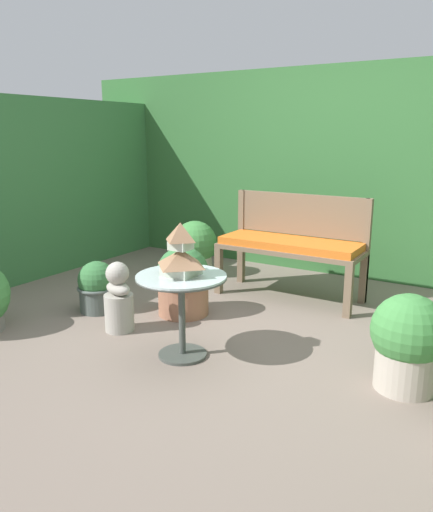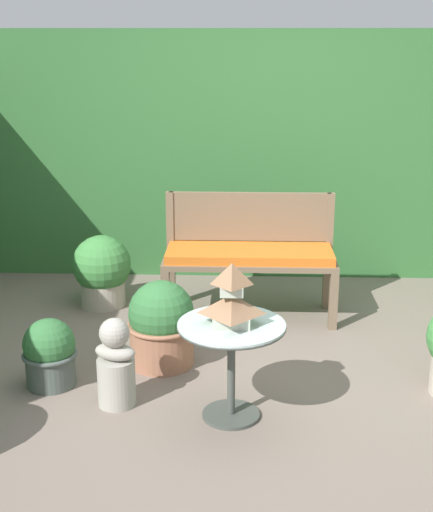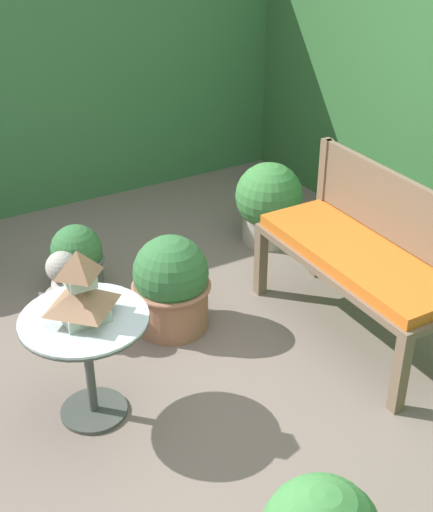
{
  "view_description": "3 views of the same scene",
  "coord_description": "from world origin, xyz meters",
  "px_view_note": "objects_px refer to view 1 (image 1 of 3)",
  "views": [
    {
      "loc": [
        1.59,
        -3.04,
        1.44
      ],
      "look_at": [
        -0.4,
        0.18,
        0.51
      ],
      "focal_mm": 35.0,
      "sensor_mm": 36.0,
      "label": 1
    },
    {
      "loc": [
        -0.16,
        -4.09,
        2.03
      ],
      "look_at": [
        -0.34,
        0.53,
        0.6
      ],
      "focal_mm": 50.0,
      "sensor_mm": 36.0,
      "label": 2
    },
    {
      "loc": [
        2.34,
        -1.33,
        2.38
      ],
      "look_at": [
        -0.26,
        0.16,
        0.65
      ],
      "focal_mm": 50.0,
      "sensor_mm": 36.0,
      "label": 3
    }
  ],
  "objects_px": {
    "garden_bench": "(290,248)",
    "potted_plant_hedge_corner": "(195,248)",
    "pagoda_birdhouse": "(181,253)",
    "patio_table": "(182,293)",
    "potted_plant_bench_right": "(183,282)",
    "potted_plant_path_edge": "(97,287)",
    "potted_plant_table_far": "(408,342)",
    "garden_bust": "(119,300)"
  },
  "relations": [
    {
      "from": "potted_plant_bench_right",
      "to": "potted_plant_table_far",
      "type": "bearing_deg",
      "value": -10.56
    },
    {
      "from": "patio_table",
      "to": "pagoda_birdhouse",
      "type": "xyz_separation_m",
      "value": [
        0.0,
        0.0,
        0.27
      ]
    },
    {
      "from": "potted_plant_hedge_corner",
      "to": "potted_plant_table_far",
      "type": "bearing_deg",
      "value": -29.8
    },
    {
      "from": "pagoda_birdhouse",
      "to": "potted_plant_path_edge",
      "type": "distance_m",
      "value": 1.25
    },
    {
      "from": "garden_bust",
      "to": "potted_plant_path_edge",
      "type": "height_order",
      "value": "garden_bust"
    },
    {
      "from": "potted_plant_path_edge",
      "to": "potted_plant_bench_right",
      "type": "distance_m",
      "value": 0.72
    },
    {
      "from": "patio_table",
      "to": "pagoda_birdhouse",
      "type": "bearing_deg",
      "value": 0.0
    },
    {
      "from": "potted_plant_bench_right",
      "to": "pagoda_birdhouse",
      "type": "bearing_deg",
      "value": -55.05
    },
    {
      "from": "garden_bust",
      "to": "potted_plant_bench_right",
      "type": "xyz_separation_m",
      "value": [
        0.2,
        0.54,
        0.03
      ]
    },
    {
      "from": "patio_table",
      "to": "garden_bust",
      "type": "relative_size",
      "value": 1.11
    },
    {
      "from": "pagoda_birdhouse",
      "to": "potted_plant_table_far",
      "type": "bearing_deg",
      "value": 13.39
    },
    {
      "from": "potted_plant_bench_right",
      "to": "patio_table",
      "type": "bearing_deg",
      "value": -55.05
    },
    {
      "from": "garden_bench",
      "to": "pagoda_birdhouse",
      "type": "bearing_deg",
      "value": -94.01
    },
    {
      "from": "pagoda_birdhouse",
      "to": "potted_plant_hedge_corner",
      "type": "relative_size",
      "value": 0.61
    },
    {
      "from": "potted_plant_path_edge",
      "to": "potted_plant_table_far",
      "type": "bearing_deg",
      "value": -0.42
    },
    {
      "from": "patio_table",
      "to": "pagoda_birdhouse",
      "type": "height_order",
      "value": "pagoda_birdhouse"
    },
    {
      "from": "garden_bench",
      "to": "potted_plant_hedge_corner",
      "type": "height_order",
      "value": "potted_plant_hedge_corner"
    },
    {
      "from": "potted_plant_bench_right",
      "to": "potted_plant_path_edge",
      "type": "bearing_deg",
      "value": -153.63
    },
    {
      "from": "patio_table",
      "to": "potted_plant_bench_right",
      "type": "xyz_separation_m",
      "value": [
        -0.46,
        0.66,
        -0.17
      ]
    },
    {
      "from": "potted_plant_hedge_corner",
      "to": "patio_table",
      "type": "bearing_deg",
      "value": -58.31
    },
    {
      "from": "potted_plant_path_edge",
      "to": "potted_plant_table_far",
      "type": "height_order",
      "value": "potted_plant_table_far"
    },
    {
      "from": "patio_table",
      "to": "potted_plant_table_far",
      "type": "bearing_deg",
      "value": 13.39
    },
    {
      "from": "patio_table",
      "to": "potted_plant_hedge_corner",
      "type": "relative_size",
      "value": 1.04
    },
    {
      "from": "potted_plant_path_edge",
      "to": "potted_plant_table_far",
      "type": "xyz_separation_m",
      "value": [
        2.45,
        -0.02,
        0.09
      ]
    },
    {
      "from": "garden_bust",
      "to": "garden_bench",
      "type": "bearing_deg",
      "value": 77.6
    },
    {
      "from": "garden_bench",
      "to": "pagoda_birdhouse",
      "type": "xyz_separation_m",
      "value": [
        -0.1,
        -1.49,
        0.25
      ]
    },
    {
      "from": "potted_plant_path_edge",
      "to": "potted_plant_table_far",
      "type": "relative_size",
      "value": 0.75
    },
    {
      "from": "potted_plant_table_far",
      "to": "potted_plant_bench_right",
      "type": "bearing_deg",
      "value": 169.44
    },
    {
      "from": "garden_bust",
      "to": "potted_plant_bench_right",
      "type": "height_order",
      "value": "potted_plant_bench_right"
    },
    {
      "from": "potted_plant_path_edge",
      "to": "potted_plant_bench_right",
      "type": "xyz_separation_m",
      "value": [
        0.64,
        0.32,
        0.06
      ]
    },
    {
      "from": "potted_plant_path_edge",
      "to": "potted_plant_bench_right",
      "type": "relative_size",
      "value": 0.76
    },
    {
      "from": "pagoda_birdhouse",
      "to": "patio_table",
      "type": "bearing_deg",
      "value": 0.0
    },
    {
      "from": "garden_bench",
      "to": "potted_plant_path_edge",
      "type": "xyz_separation_m",
      "value": [
        -1.21,
        -1.15,
        -0.25
      ]
    },
    {
      "from": "patio_table",
      "to": "potted_plant_path_edge",
      "type": "bearing_deg",
      "value": 162.93
    },
    {
      "from": "patio_table",
      "to": "potted_plant_table_far",
      "type": "relative_size",
      "value": 1.04
    },
    {
      "from": "garden_bench",
      "to": "garden_bust",
      "type": "xyz_separation_m",
      "value": [
        -0.76,
        -1.38,
        -0.21
      ]
    },
    {
      "from": "garden_bust",
      "to": "potted_plant_path_edge",
      "type": "relative_size",
      "value": 1.25
    },
    {
      "from": "patio_table",
      "to": "garden_bust",
      "type": "bearing_deg",
      "value": 170.19
    },
    {
      "from": "potted_plant_bench_right",
      "to": "potted_plant_hedge_corner",
      "type": "bearing_deg",
      "value": 119.49
    },
    {
      "from": "pagoda_birdhouse",
      "to": "garden_bust",
      "type": "distance_m",
      "value": 0.81
    },
    {
      "from": "patio_table",
      "to": "potted_plant_bench_right",
      "type": "distance_m",
      "value": 0.82
    },
    {
      "from": "potted_plant_hedge_corner",
      "to": "garden_bust",
      "type": "bearing_deg",
      "value": -76.32
    }
  ]
}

